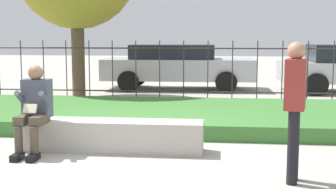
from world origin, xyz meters
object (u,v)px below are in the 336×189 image
at_px(person_seated_reader, 34,106).
at_px(person_passerby, 295,100).
at_px(stone_bench, 112,137).
at_px(car_parked_center, 177,65).

height_order(person_seated_reader, person_passerby, person_passerby).
bearing_deg(stone_bench, person_passerby, -26.58).
relative_size(car_parked_center, person_passerby, 2.90).
bearing_deg(person_passerby, stone_bench, 75.63).
distance_m(person_seated_reader, person_passerby, 3.53).
relative_size(stone_bench, car_parked_center, 0.57).
bearing_deg(stone_bench, person_seated_reader, -164.85).
bearing_deg(person_seated_reader, stone_bench, 15.15).
xyz_separation_m(person_seated_reader, person_passerby, (3.40, -0.91, 0.26)).
xyz_separation_m(person_seated_reader, car_parked_center, (1.28, 8.02, 0.06)).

